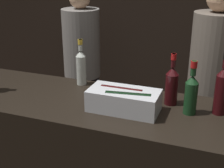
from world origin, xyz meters
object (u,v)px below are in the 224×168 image
at_px(person_in_hoodie, 82,60).
at_px(rose_wine_bottle, 81,66).
at_px(red_wine_bottle_tall, 172,84).
at_px(red_wine_bottle_burgundy, 191,92).
at_px(person_blond_tee, 210,83).
at_px(red_wine_bottle_black_foil, 222,89).
at_px(ice_bin_with_bottles, 124,100).

bearing_deg(person_in_hoodie, rose_wine_bottle, -97.52).
distance_m(red_wine_bottle_tall, red_wine_bottle_burgundy, 0.15).
distance_m(red_wine_bottle_tall, person_in_hoodie, 1.58).
xyz_separation_m(rose_wine_bottle, person_blond_tee, (0.84, 0.63, -0.24)).
bearing_deg(red_wine_bottle_burgundy, person_in_hoodie, 136.72).
height_order(red_wine_bottle_black_foil, person_blond_tee, person_blond_tee).
height_order(ice_bin_with_bottles, red_wine_bottle_tall, red_wine_bottle_tall).
xyz_separation_m(red_wine_bottle_black_foil, person_blond_tee, (-0.08, 0.77, -0.25)).
xyz_separation_m(person_in_hoodie, person_blond_tee, (1.31, -0.34, 0.05)).
bearing_deg(ice_bin_with_bottles, red_wine_bottle_black_foil, 16.36).
height_order(ice_bin_with_bottles, person_in_hoodie, person_in_hoodie).
xyz_separation_m(ice_bin_with_bottles, red_wine_bottle_black_foil, (0.52, 0.15, 0.08)).
relative_size(ice_bin_with_bottles, rose_wine_bottle, 1.27).
xyz_separation_m(ice_bin_with_bottles, red_wine_bottle_burgundy, (0.36, 0.09, 0.06)).
relative_size(red_wine_bottle_tall, person_in_hoodie, 0.19).
height_order(red_wine_bottle_black_foil, rose_wine_bottle, red_wine_bottle_black_foil).
distance_m(red_wine_bottle_burgundy, rose_wine_bottle, 0.80).
distance_m(ice_bin_with_bottles, red_wine_bottle_burgundy, 0.38).
bearing_deg(red_wine_bottle_black_foil, red_wine_bottle_tall, 173.46).
xyz_separation_m(rose_wine_bottle, person_in_hoodie, (-0.47, 0.97, -0.29)).
relative_size(red_wine_bottle_burgundy, rose_wine_bottle, 0.97).
relative_size(ice_bin_with_bottles, red_wine_bottle_black_foil, 1.12).
bearing_deg(red_wine_bottle_tall, red_wine_bottle_burgundy, -35.84).
distance_m(ice_bin_with_bottles, person_blond_tee, 1.03).
relative_size(red_wine_bottle_burgundy, person_blond_tee, 0.18).
distance_m(red_wine_bottle_burgundy, person_blond_tee, 0.86).
bearing_deg(person_blond_tee, ice_bin_with_bottles, 102.92).
bearing_deg(person_in_hoodie, red_wine_bottle_burgundy, -76.55).
distance_m(rose_wine_bottle, person_in_hoodie, 1.12).
bearing_deg(ice_bin_with_bottles, red_wine_bottle_burgundy, 14.59).
bearing_deg(rose_wine_bottle, red_wine_bottle_burgundy, -14.30).
bearing_deg(red_wine_bottle_black_foil, person_blond_tee, 96.30).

